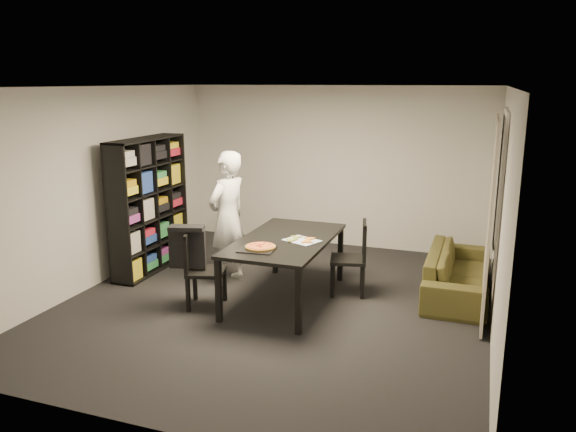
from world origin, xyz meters
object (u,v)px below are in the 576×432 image
(pepperoni_pizza, at_px, (260,247))
(chair_right, at_px, (355,253))
(person, at_px, (228,218))
(dining_table, at_px, (285,244))
(baking_tray, at_px, (257,250))
(sofa, at_px, (458,272))
(bookshelf, at_px, (149,205))
(chair_left, at_px, (198,264))

(pepperoni_pizza, bearing_deg, chair_right, 48.42)
(chair_right, xyz_separation_m, person, (-1.71, -0.14, 0.35))
(dining_table, relative_size, baking_tray, 4.73)
(dining_table, distance_m, sofa, 2.27)
(bookshelf, height_order, chair_left, bookshelf)
(chair_right, distance_m, person, 1.75)
(dining_table, xyz_separation_m, chair_left, (-0.90, -0.56, -0.19))
(person, bearing_deg, dining_table, 85.64)
(baking_tray, distance_m, sofa, 2.68)
(person, height_order, baking_tray, person)
(dining_table, xyz_separation_m, sofa, (2.02, 0.94, -0.44))
(person, relative_size, baking_tray, 4.46)
(bookshelf, relative_size, dining_table, 1.00)
(bookshelf, bearing_deg, sofa, 6.48)
(bookshelf, height_order, sofa, bookshelf)
(chair_right, distance_m, sofa, 1.35)
(bookshelf, relative_size, chair_right, 2.00)
(chair_right, height_order, person, person)
(bookshelf, bearing_deg, person, -4.79)
(sofa, bearing_deg, chair_left, 117.12)
(chair_left, xyz_separation_m, pepperoni_pizza, (0.78, 0.05, 0.28))
(chair_left, distance_m, chair_right, 1.97)
(chair_left, bearing_deg, pepperoni_pizza, -102.63)
(person, xyz_separation_m, sofa, (2.96, 0.59, -0.61))
(person, height_order, sofa, person)
(dining_table, relative_size, chair_left, 2.03)
(baking_tray, relative_size, sofa, 0.21)
(dining_table, xyz_separation_m, pepperoni_pizza, (-0.12, -0.51, 0.10))
(chair_left, bearing_deg, chair_right, -74.07)
(chair_right, bearing_deg, person, -98.31)
(chair_left, height_order, person, person)
(chair_right, bearing_deg, pepperoni_pizza, -54.72)
(dining_table, height_order, person, person)
(chair_left, distance_m, sofa, 3.29)
(chair_left, relative_size, baking_tray, 2.33)
(dining_table, distance_m, pepperoni_pizza, 0.53)
(dining_table, height_order, baking_tray, baking_tray)
(chair_right, distance_m, baking_tray, 1.41)
(chair_right, relative_size, pepperoni_pizza, 2.71)
(dining_table, bearing_deg, person, 159.71)
(dining_table, xyz_separation_m, person, (-0.94, 0.35, 0.17))
(pepperoni_pizza, height_order, sofa, pepperoni_pizza)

